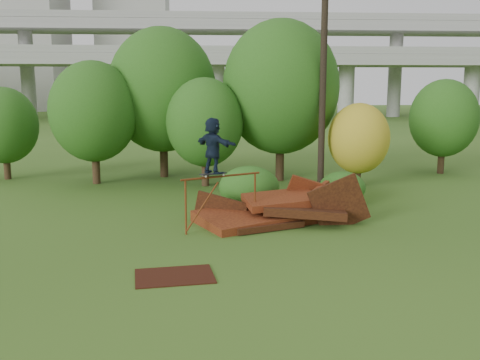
{
  "coord_description": "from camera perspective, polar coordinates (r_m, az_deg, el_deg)",
  "views": [
    {
      "loc": [
        -1.91,
        -14.08,
        4.4
      ],
      "look_at": [
        -0.8,
        2.0,
        1.6
      ],
      "focal_mm": 40.0,
      "sensor_mm": 36.0,
      "label": 1
    }
  ],
  "objects": [
    {
      "name": "tree_4",
      "position": [
        24.2,
        12.56,
        4.34
      ],
      "size": [
        2.71,
        2.71,
        3.74
      ],
      "color": "black",
      "rests_on": "ground"
    },
    {
      "name": "tree_2",
      "position": [
        23.92,
        -3.78,
        6.15
      ],
      "size": [
        3.44,
        3.44,
        4.85
      ],
      "color": "black",
      "rests_on": "ground"
    },
    {
      "name": "tree_6",
      "position": [
        28.04,
        -23.86,
        5.34
      ],
      "size": [
        3.18,
        3.18,
        4.44
      ],
      "color": "black",
      "rests_on": "ground"
    },
    {
      "name": "ground",
      "position": [
        14.87,
        3.64,
        -7.37
      ],
      "size": [
        240.0,
        240.0,
        0.0
      ],
      "primitive_type": "plane",
      "color": "#2D5116",
      "rests_on": "ground"
    },
    {
      "name": "skater",
      "position": [
        16.28,
        -2.9,
        3.69
      ],
      "size": [
        1.44,
        1.51,
        1.71
      ],
      "primitive_type": "imported",
      "rotation": [
        0.0,
        0.0,
        2.32
      ],
      "color": "black",
      "rests_on": "skateboard"
    },
    {
      "name": "shrub_left",
      "position": [
        19.71,
        0.98,
        -0.75
      ],
      "size": [
        2.24,
        2.07,
        1.55
      ],
      "primitive_type": "ellipsoid",
      "color": "#1D4111",
      "rests_on": "ground"
    },
    {
      "name": "shrub_right",
      "position": [
        20.7,
        10.84,
        -0.83
      ],
      "size": [
        1.77,
        1.62,
        1.25
      ],
      "primitive_type": "ellipsoid",
      "color": "#1D4111",
      "rests_on": "ground"
    },
    {
      "name": "tree_1",
      "position": [
        26.59,
        -8.29,
        9.48
      ],
      "size": [
        5.24,
        5.24,
        7.29
      ],
      "color": "black",
      "rests_on": "ground"
    },
    {
      "name": "building_right",
      "position": [
        117.32,
        -11.18,
        14.36
      ],
      "size": [
        14.0,
        14.0,
        28.0
      ],
      "primitive_type": "cube",
      "color": "#9E9E99",
      "rests_on": "ground"
    },
    {
      "name": "tree_3",
      "position": [
        25.33,
        4.37,
        9.83
      ],
      "size": [
        5.43,
        5.43,
        7.53
      ],
      "color": "black",
      "rests_on": "ground"
    },
    {
      "name": "freeway_overpass",
      "position": [
        77.25,
        -2.6,
        14.23
      ],
      "size": [
        160.0,
        15.0,
        13.7
      ],
      "color": "gray",
      "rests_on": "ground"
    },
    {
      "name": "tree_0",
      "position": [
        25.3,
        -15.36,
        7.05
      ],
      "size": [
        3.98,
        3.98,
        5.61
      ],
      "color": "black",
      "rests_on": "ground"
    },
    {
      "name": "building_left",
      "position": [
        115.64,
        -22.99,
        15.6
      ],
      "size": [
        18.0,
        16.0,
        35.0
      ],
      "primitive_type": "cube",
      "color": "#9E9E99",
      "rests_on": "ground"
    },
    {
      "name": "tree_5",
      "position": [
        29.3,
        20.91,
        6.17
      ],
      "size": [
        3.44,
        3.44,
        4.83
      ],
      "color": "black",
      "rests_on": "ground"
    },
    {
      "name": "flat_plate",
      "position": [
        12.87,
        -7.0,
        -10.13
      ],
      "size": [
        1.99,
        1.54,
        0.03
      ],
      "primitive_type": "cube",
      "rotation": [
        0.0,
        0.0,
        0.13
      ],
      "color": "black",
      "rests_on": "ground"
    },
    {
      "name": "grind_rail",
      "position": [
        16.63,
        -1.97,
        -1.08
      ],
      "size": [
        2.5,
        1.34,
        1.71
      ],
      "color": "#612D0F",
      "rests_on": "ground"
    },
    {
      "name": "scrap_pile",
      "position": [
        17.73,
        3.71,
        -3.39
      ],
      "size": [
        5.88,
        3.71,
        2.07
      ],
      "color": "#3D130A",
      "rests_on": "ground"
    },
    {
      "name": "skateboard",
      "position": [
        16.4,
        -2.88,
        0.67
      ],
      "size": [
        0.87,
        0.6,
        0.09
      ],
      "rotation": [
        0.0,
        0.0,
        0.48
      ],
      "color": "black",
      "rests_on": "grind_rail"
    },
    {
      "name": "utility_pole",
      "position": [
        23.24,
        8.9,
        12.31
      ],
      "size": [
        1.4,
        0.28,
        10.74
      ],
      "color": "black",
      "rests_on": "ground"
    }
  ]
}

